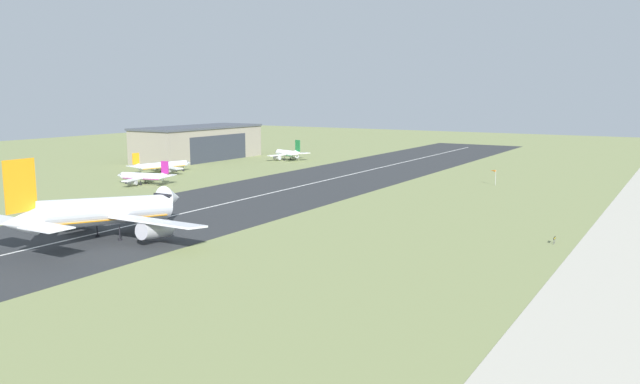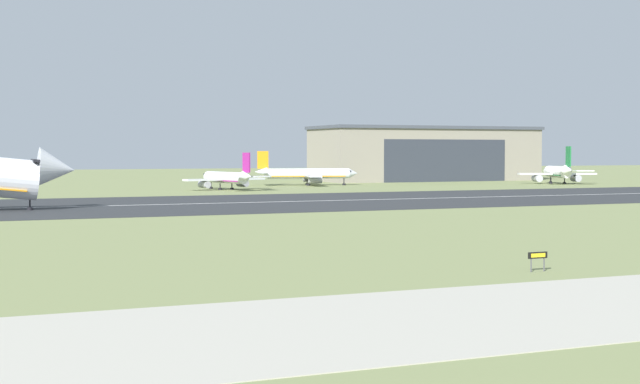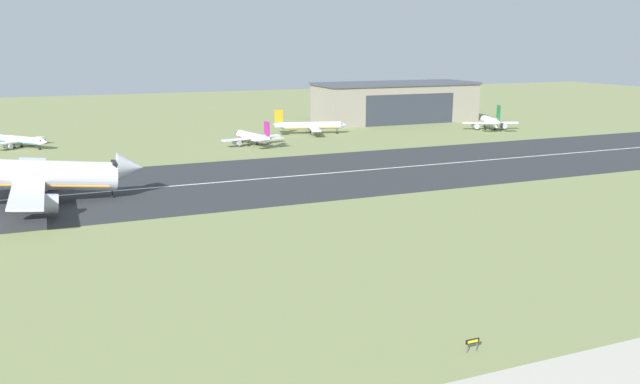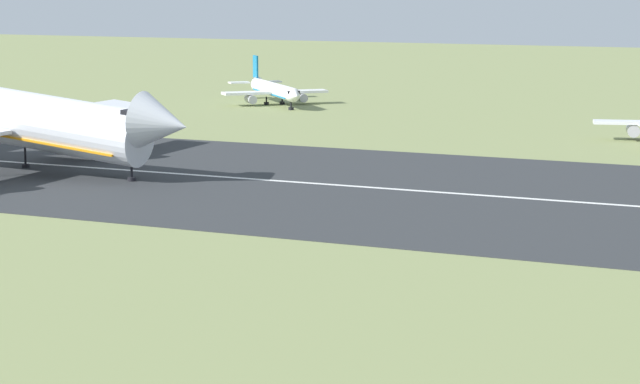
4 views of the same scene
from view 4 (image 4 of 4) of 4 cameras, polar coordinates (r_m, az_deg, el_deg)
airplane_parked_west at (r=204.58m, az=-2.12°, el=4.68°), size 21.15×22.44×7.38m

